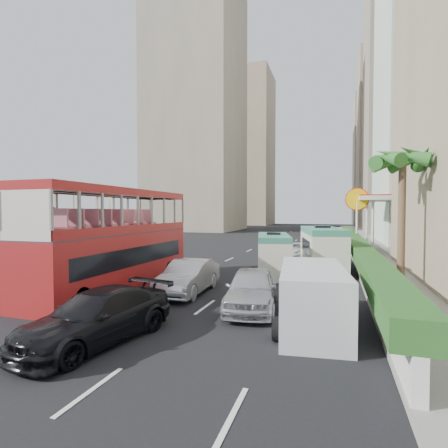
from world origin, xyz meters
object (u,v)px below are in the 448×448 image
at_px(car_silver_lane_b, 252,309).
at_px(van_asset, 295,258).
at_px(minibus_far, 322,249).
at_px(panel_van_far, 328,238).
at_px(panel_van_near, 313,297).
at_px(car_black, 97,342).
at_px(minibus_near, 273,254).
at_px(palm_tree, 402,222).
at_px(car_silver_lane_a, 189,293).
at_px(double_decker_bus, 116,239).
at_px(shell_station, 391,223).

distance_m(car_silver_lane_b, van_asset, 16.34).
relative_size(minibus_far, panel_van_far, 1.21).
distance_m(minibus_far, panel_van_near, 11.84).
xyz_separation_m(car_black, van_asset, (3.54, 21.20, 0.00)).
height_order(minibus_near, panel_van_near, minibus_near).
bearing_deg(palm_tree, minibus_near, 160.85).
xyz_separation_m(panel_van_far, palm_tree, (3.87, -20.38, 2.31)).
xyz_separation_m(minibus_far, palm_tree, (3.96, -4.64, 1.95)).
relative_size(van_asset, panel_van_far, 0.86).
bearing_deg(panel_van_near, car_silver_lane_a, 145.00).
distance_m(double_decker_bus, palm_tree, 14.39).
distance_m(double_decker_bus, car_silver_lane_a, 4.71).
bearing_deg(car_silver_lane_b, minibus_far, 69.04).
relative_size(double_decker_bus, panel_van_near, 2.15).
distance_m(car_silver_lane_b, shell_station, 26.27).
distance_m(van_asset, minibus_far, 6.64).
relative_size(double_decker_bus, car_black, 2.09).
xyz_separation_m(double_decker_bus, car_silver_lane_b, (7.48, -1.69, -2.53)).
xyz_separation_m(van_asset, minibus_far, (2.43, -6.01, 1.43)).
bearing_deg(car_silver_lane_a, minibus_far, 53.98).
relative_size(car_silver_lane_b, panel_van_far, 0.91).
xyz_separation_m(double_decker_bus, palm_tree, (13.80, 4.00, 0.85)).
xyz_separation_m(car_silver_lane_b, panel_van_near, (2.46, -1.50, 1.02)).
xyz_separation_m(double_decker_bus, panel_van_near, (9.94, -3.20, -1.51)).
height_order(car_silver_lane_b, panel_van_far, panel_van_far).
height_order(double_decker_bus, car_silver_lane_a, double_decker_bus).
bearing_deg(double_decker_bus, car_silver_lane_b, -12.77).
distance_m(car_black, shell_station, 32.06).
bearing_deg(palm_tree, car_silver_lane_b, -137.99).
bearing_deg(car_black, minibus_far, 78.97).
height_order(car_silver_lane_a, car_black, car_silver_lane_a).
xyz_separation_m(double_decker_bus, van_asset, (7.41, 14.65, -2.53)).
xyz_separation_m(double_decker_bus, minibus_far, (9.84, 8.64, -1.10)).
distance_m(minibus_far, shell_station, 15.68).
relative_size(car_black, minibus_far, 0.82).
bearing_deg(car_silver_lane_b, double_decker_bus, 159.17).
xyz_separation_m(double_decker_bus, car_silver_lane_a, (3.97, 0.06, -2.53)).
bearing_deg(panel_van_near, shell_station, 70.63).
xyz_separation_m(car_silver_lane_a, car_black, (-0.10, -6.62, 0.00)).
distance_m(car_silver_lane_a, car_black, 6.62).
height_order(car_silver_lane_a, shell_station, shell_station).
distance_m(van_asset, panel_van_far, 10.11).
distance_m(double_decker_bus, car_black, 8.02).
bearing_deg(palm_tree, double_decker_bus, -163.84).
distance_m(car_black, panel_van_near, 7.01).
height_order(car_silver_lane_b, car_black, car_silver_lane_b).
distance_m(car_black, palm_tree, 14.88).
relative_size(minibus_far, panel_van_near, 1.26).
bearing_deg(panel_van_far, minibus_near, -87.63).
bearing_deg(minibus_near, car_silver_lane_a, -127.31).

